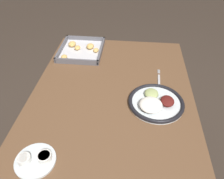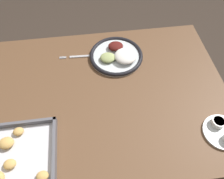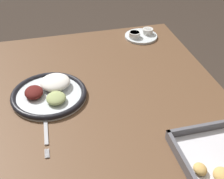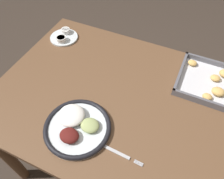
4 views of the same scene
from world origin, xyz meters
TOP-DOWN VIEW (x-y plane):
  - ground_plane at (0.00, 0.00)m, footprint 8.00×8.00m
  - dining_table at (0.00, 0.00)m, footprint 1.12×0.84m
  - dinner_plate at (-0.08, -0.22)m, footprint 0.28×0.28m
  - fork at (0.10, -0.25)m, footprint 0.22×0.02m
  - saucer_plate at (-0.44, 0.25)m, footprint 0.16×0.16m
  - baking_tray at (0.38, 0.25)m, footprint 0.31×0.28m

SIDE VIEW (x-z plane):
  - ground_plane at x=0.00m, z-range 0.00..0.00m
  - dining_table at x=0.00m, z-range 0.25..0.99m
  - fork at x=0.10m, z-range 0.73..0.74m
  - saucer_plate at x=-0.44m, z-range 0.73..0.76m
  - baking_tray at x=0.38m, z-range 0.72..0.76m
  - dinner_plate at x=-0.08m, z-range 0.72..0.77m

